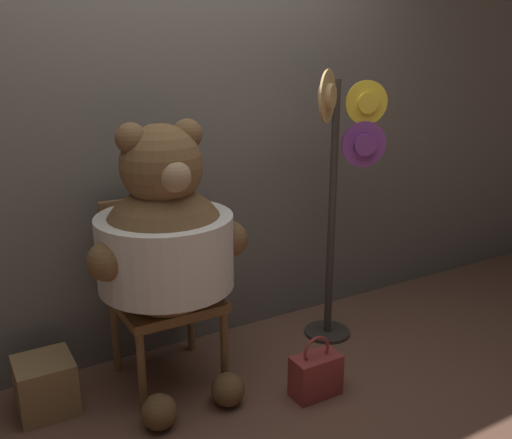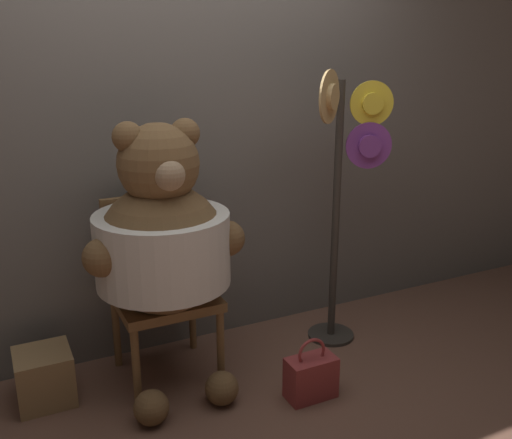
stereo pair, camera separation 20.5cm
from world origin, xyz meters
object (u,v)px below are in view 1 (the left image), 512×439
at_px(teddy_bear, 166,243).
at_px(chair, 160,283).
at_px(hat_display_rack, 342,182).
at_px(handbag_on_ground, 316,374).

bearing_deg(teddy_bear, chair, 83.72).
bearing_deg(chair, hat_display_rack, -8.39).
xyz_separation_m(teddy_bear, handbag_on_ground, (0.61, -0.43, -0.68)).
bearing_deg(handbag_on_ground, teddy_bear, 144.53).
bearing_deg(handbag_on_ground, hat_display_rack, 43.53).
relative_size(hat_display_rack, handbag_on_ground, 4.85).
height_order(chair, handbag_on_ground, chair).
xyz_separation_m(chair, handbag_on_ground, (0.59, -0.60, -0.41)).
relative_size(teddy_bear, hat_display_rack, 0.87).
distance_m(chair, hat_display_rack, 1.16).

